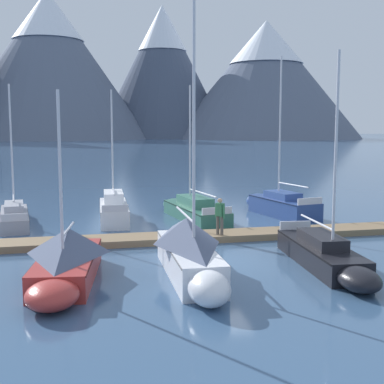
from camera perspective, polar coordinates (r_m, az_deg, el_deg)
ground_plane at (r=20.51m, az=2.73°, el=-7.62°), size 700.00×700.00×0.00m
mountain_central_massif at (r=239.57m, az=-15.37°, el=13.38°), size 86.51×86.51×63.00m
mountain_shoulder_ridge at (r=254.46m, az=-3.25°, el=13.15°), size 63.48×63.48×62.18m
mountain_east_summit at (r=246.85m, az=8.07°, el=12.25°), size 87.26×87.26×53.32m
dock at (r=24.29m, az=0.76°, el=-4.93°), size 20.29×3.06×0.30m
sailboat_nearest_berth at (r=30.03m, az=-18.86°, el=-2.34°), size 2.47×7.40×7.48m
sailboat_second_berth at (r=18.28m, az=-13.57°, el=-7.08°), size 2.38×6.74×6.38m
sailboat_mid_dock_port at (r=29.77m, az=-8.58°, el=-1.80°), size 1.58×6.73×7.27m
sailboat_mid_dock_starboard at (r=18.20m, az=-0.23°, el=-6.45°), size 1.85×7.11×9.29m
sailboat_far_berth at (r=29.99m, az=-0.00°, el=-1.88°), size 3.16×7.74×7.57m
sailboat_outer_slip at (r=19.96m, az=14.43°, el=-6.72°), size 1.69×7.23×7.84m
sailboat_end_of_dock at (r=31.50m, az=9.49°, el=-1.35°), size 3.16×6.42×9.29m
person_on_dock at (r=23.90m, az=3.07°, el=-2.41°), size 0.40×0.50×1.69m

